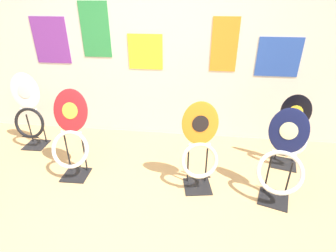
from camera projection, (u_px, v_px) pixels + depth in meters
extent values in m
plane|color=tan|center=(120.00, 251.00, 2.11)|extent=(14.00, 14.00, 0.00)
cube|color=silver|center=(157.00, 41.00, 3.30)|extent=(8.00, 0.06, 2.60)
cube|color=orange|center=(225.00, 45.00, 3.19)|extent=(0.32, 0.01, 0.65)
cube|color=purple|center=(51.00, 40.00, 3.43)|extent=(0.48, 0.01, 0.59)
cube|color=yellow|center=(145.00, 52.00, 3.35)|extent=(0.45, 0.01, 0.44)
cube|color=#2D8E47|center=(95.00, 30.00, 3.30)|extent=(0.37, 0.01, 0.67)
cube|color=#284CAD|center=(279.00, 57.00, 3.18)|extent=(0.52, 0.01, 0.47)
cube|color=black|center=(283.00, 163.00, 3.17)|extent=(0.34, 0.34, 0.01)
cylinder|color=black|center=(278.00, 144.00, 3.19)|extent=(0.02, 0.02, 0.39)
cylinder|color=black|center=(296.00, 147.00, 3.12)|extent=(0.02, 0.02, 0.39)
cylinder|color=black|center=(286.00, 156.00, 3.03)|extent=(0.22, 0.07, 0.02)
torus|color=silver|center=(289.00, 141.00, 3.00)|extent=(0.39, 0.22, 0.37)
ellipsoid|color=black|center=(296.00, 111.00, 2.88)|extent=(0.32, 0.11, 0.39)
ellipsoid|color=yellow|center=(296.00, 112.00, 2.87)|extent=(0.14, 0.05, 0.15)
sphere|color=silver|center=(284.00, 126.00, 2.99)|extent=(0.02, 0.02, 0.02)
sphere|color=silver|center=(301.00, 129.00, 2.93)|extent=(0.02, 0.02, 0.02)
cube|color=black|center=(197.00, 186.00, 2.80)|extent=(0.32, 0.32, 0.01)
cylinder|color=black|center=(188.00, 164.00, 2.77)|extent=(0.02, 0.02, 0.45)
cylinder|color=black|center=(206.00, 164.00, 2.78)|extent=(0.02, 0.02, 0.45)
cylinder|color=black|center=(199.00, 177.00, 2.65)|extent=(0.22, 0.06, 0.02)
torus|color=beige|center=(199.00, 161.00, 2.62)|extent=(0.40, 0.22, 0.37)
ellipsoid|color=orange|center=(200.00, 123.00, 2.52)|extent=(0.37, 0.14, 0.44)
ellipsoid|color=black|center=(201.00, 124.00, 2.51)|extent=(0.16, 0.06, 0.17)
sphere|color=silver|center=(190.00, 145.00, 2.59)|extent=(0.02, 0.02, 0.02)
sphere|color=silver|center=(209.00, 144.00, 2.60)|extent=(0.02, 0.02, 0.02)
cube|color=black|center=(36.00, 145.00, 3.55)|extent=(0.29, 0.29, 0.01)
cylinder|color=black|center=(30.00, 128.00, 3.55)|extent=(0.02, 0.02, 0.40)
cylinder|color=black|center=(43.00, 129.00, 3.53)|extent=(0.02, 0.02, 0.40)
cylinder|color=black|center=(30.00, 137.00, 3.41)|extent=(0.22, 0.02, 0.02)
torus|color=black|center=(29.00, 123.00, 3.38)|extent=(0.41, 0.16, 0.40)
ellipsoid|color=white|center=(25.00, 91.00, 3.26)|extent=(0.38, 0.08, 0.46)
ellipsoid|color=silver|center=(24.00, 92.00, 3.24)|extent=(0.17, 0.03, 0.18)
sphere|color=silver|center=(21.00, 109.00, 3.35)|extent=(0.02, 0.02, 0.02)
sphere|color=silver|center=(36.00, 109.00, 3.33)|extent=(0.02, 0.02, 0.02)
cube|color=black|center=(76.00, 175.00, 2.98)|extent=(0.29, 0.29, 0.01)
cylinder|color=black|center=(68.00, 153.00, 2.96)|extent=(0.02, 0.02, 0.46)
cylinder|color=black|center=(84.00, 154.00, 2.94)|extent=(0.02, 0.02, 0.46)
cylinder|color=black|center=(70.00, 165.00, 2.82)|extent=(0.22, 0.02, 0.02)
torus|color=silver|center=(70.00, 149.00, 2.80)|extent=(0.42, 0.24, 0.38)
ellipsoid|color=#AD1E23|center=(71.00, 111.00, 2.77)|extent=(0.38, 0.18, 0.45)
ellipsoid|color=yellow|center=(70.00, 111.00, 2.75)|extent=(0.17, 0.07, 0.17)
sphere|color=silver|center=(62.00, 132.00, 2.81)|extent=(0.02, 0.02, 0.02)
sphere|color=silver|center=(80.00, 133.00, 2.79)|extent=(0.02, 0.02, 0.02)
cube|color=black|center=(273.00, 199.00, 2.63)|extent=(0.35, 0.35, 0.01)
cylinder|color=black|center=(267.00, 175.00, 2.64)|extent=(0.02, 0.02, 0.41)
cylinder|color=black|center=(288.00, 180.00, 2.57)|extent=(0.02, 0.02, 0.41)
cylinder|color=black|center=(276.00, 191.00, 2.49)|extent=(0.22, 0.08, 0.02)
torus|color=silver|center=(280.00, 173.00, 2.46)|extent=(0.47, 0.35, 0.40)
ellipsoid|color=#141942|center=(289.00, 131.00, 2.41)|extent=(0.38, 0.25, 0.41)
ellipsoid|color=beige|center=(289.00, 131.00, 2.39)|extent=(0.17, 0.10, 0.16)
sphere|color=silver|center=(273.00, 150.00, 2.49)|extent=(0.02, 0.02, 0.02)
sphere|color=silver|center=(295.00, 155.00, 2.42)|extent=(0.02, 0.02, 0.02)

